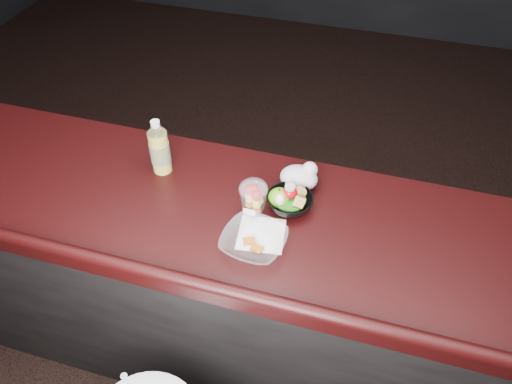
% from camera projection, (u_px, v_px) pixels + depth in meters
% --- Properties ---
extents(room_shell, '(8.00, 8.00, 8.00)m').
position_uv_depth(room_shell, '(194.00, 47.00, 1.05)').
color(room_shell, black).
rests_on(room_shell, ground).
extents(counter, '(4.06, 0.71, 1.02)m').
position_uv_depth(counter, '(245.00, 293.00, 2.18)').
color(counter, black).
rests_on(counter, ground).
extents(lemonade_bottle, '(0.08, 0.08, 0.24)m').
position_uv_depth(lemonade_bottle, '(160.00, 150.00, 1.92)').
color(lemonade_bottle, gold).
rests_on(lemonade_bottle, counter).
extents(fruit_cup, '(0.10, 0.10, 0.15)m').
position_uv_depth(fruit_cup, '(253.00, 198.00, 1.77)').
color(fruit_cup, white).
rests_on(fruit_cup, counter).
extents(green_apple, '(0.08, 0.08, 0.09)m').
position_uv_depth(green_apple, '(279.00, 198.00, 1.82)').
color(green_apple, '#427E0E').
rests_on(green_apple, counter).
extents(plastic_bag, '(0.15, 0.12, 0.11)m').
position_uv_depth(plastic_bag, '(300.00, 177.00, 1.89)').
color(plastic_bag, silver).
rests_on(plastic_bag, counter).
extents(snack_bowl, '(0.18, 0.18, 0.09)m').
position_uv_depth(snack_bowl, '(289.00, 201.00, 1.82)').
color(snack_bowl, black).
rests_on(snack_bowl, counter).
extents(takeout_bowl, '(0.24, 0.24, 0.05)m').
position_uv_depth(takeout_bowl, '(254.00, 242.00, 1.69)').
color(takeout_bowl, silver).
rests_on(takeout_bowl, counter).
extents(paper_napkin, '(0.18, 0.18, 0.00)m').
position_uv_depth(paper_napkin, '(261.00, 234.00, 1.74)').
color(paper_napkin, white).
rests_on(paper_napkin, counter).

